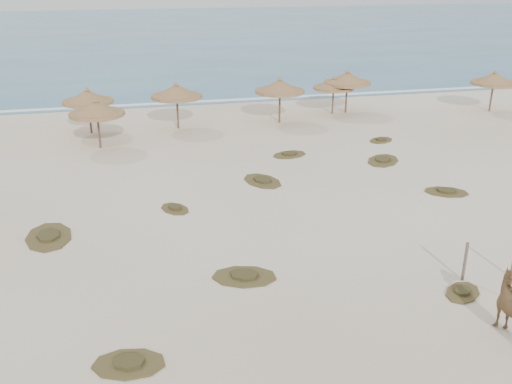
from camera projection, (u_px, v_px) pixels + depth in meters
ground at (245, 277)px, 18.70m from camera, size 160.00×160.00×0.00m
ocean at (142, 32)px, 86.54m from camera, size 200.00×100.00×0.01m
foam_line at (172, 103)px, 42.22m from camera, size 70.00×0.60×0.01m
palapa_1 at (88, 97)px, 33.90m from camera, size 3.97×3.97×2.83m
palapa_2 at (97, 109)px, 31.09m from camera, size 3.61×3.61×2.85m
palapa_3 at (177, 92)px, 34.89m from camera, size 3.57×3.57×2.95m
palapa_4 at (280, 87)px, 36.23m from camera, size 4.17×4.17×2.98m
palapa_5 at (334, 84)px, 38.54m from camera, size 3.49×3.49×2.59m
palapa_6 at (347, 79)px, 38.69m from camera, size 4.17×4.17×3.00m
palapa_7 at (494, 79)px, 39.07m from camera, size 3.55×3.55×2.89m
fence_post_near at (465, 262)px, 18.28m from camera, size 0.10×0.10×1.35m
scrub_1 at (49, 236)px, 21.39m from camera, size 1.92×2.74×0.16m
scrub_2 at (175, 208)px, 23.84m from camera, size 1.56×1.77×0.16m
scrub_3 at (262, 181)px, 26.91m from camera, size 2.20×2.65×0.16m
scrub_4 at (446, 192)px, 25.61m from camera, size 2.29×1.95×0.16m
scrub_5 at (383, 160)px, 29.73m from camera, size 2.64×2.71×0.16m
scrub_7 at (289, 154)px, 30.65m from camera, size 2.20×1.74×0.16m
scrub_9 at (244, 276)px, 18.66m from camera, size 2.44×1.91×0.16m
scrub_10 at (381, 140)px, 33.17m from camera, size 1.94×1.72×0.16m
scrub_11 at (129, 363)px, 14.57m from camera, size 2.10×1.56×0.16m
scrub_12 at (463, 292)px, 17.74m from camera, size 1.73×1.64×0.16m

